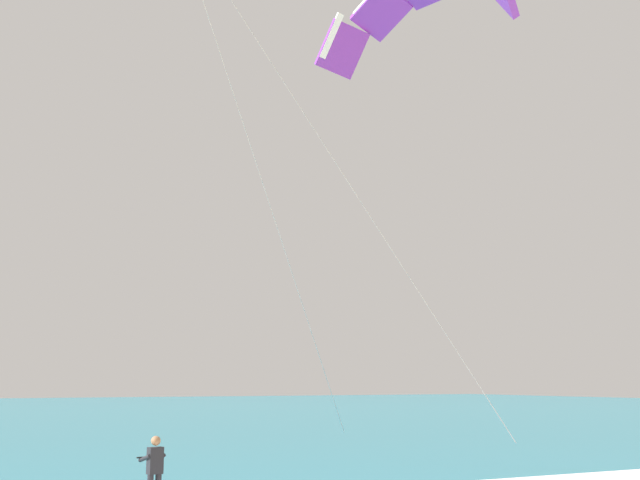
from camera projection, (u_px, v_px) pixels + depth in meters
name	position (u px, v px, depth m)	size (l,w,h in m)	color
kitesurfer	(154.00, 469.00, 18.12)	(0.59, 0.59, 1.69)	#232328
kite_primary	(418.00, 2.00, 27.69)	(11.27, 8.11, 16.08)	purple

